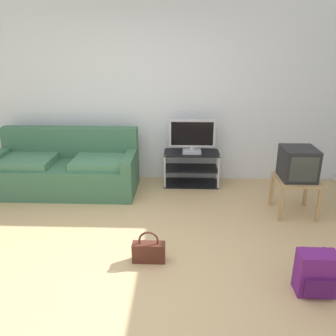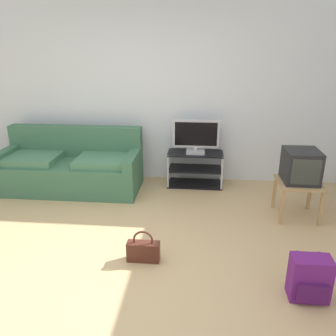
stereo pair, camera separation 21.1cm
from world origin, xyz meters
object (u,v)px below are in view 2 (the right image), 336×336
at_px(flat_tv, 196,137).
at_px(side_table, 298,187).
at_px(couch, 71,167).
at_px(handbag, 143,250).
at_px(backpack, 310,279).
at_px(tv_stand, 195,169).
at_px(crt_tv, 301,166).

distance_m(flat_tv, side_table, 1.59).
xyz_separation_m(couch, flat_tv, (1.81, 0.26, 0.43)).
relative_size(flat_tv, side_table, 1.33).
distance_m(couch, handbag, 2.19).
bearing_deg(backpack, side_table, 84.36).
relative_size(tv_stand, backpack, 2.12).
relative_size(side_table, handbag, 1.54).
bearing_deg(side_table, tv_stand, 144.15).
height_order(tv_stand, side_table, tv_stand).
bearing_deg(tv_stand, couch, -170.98).
height_order(couch, flat_tv, flat_tv).
relative_size(tv_stand, side_table, 1.62).
height_order(tv_stand, flat_tv, flat_tv).
height_order(couch, side_table, couch).
distance_m(couch, side_table, 3.13).
bearing_deg(flat_tv, side_table, -35.18).
distance_m(backpack, handbag, 1.51).
bearing_deg(couch, side_table, -11.51).
height_order(crt_tv, backpack, crt_tv).
bearing_deg(backpack, crt_tv, 84.47).
bearing_deg(handbag, crt_tv, 32.81).
xyz_separation_m(tv_stand, flat_tv, (0.00, -0.02, 0.50)).
height_order(couch, handbag, couch).
distance_m(couch, crt_tv, 3.14).
bearing_deg(handbag, tv_stand, 76.98).
bearing_deg(backpack, flat_tv, 117.25).
relative_size(flat_tv, crt_tv, 1.55).
distance_m(couch, flat_tv, 1.87).
xyz_separation_m(couch, handbag, (1.34, -1.72, -0.21)).
bearing_deg(crt_tv, tv_stand, 144.63).
relative_size(couch, tv_stand, 2.45).
relative_size(flat_tv, backpack, 1.74).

